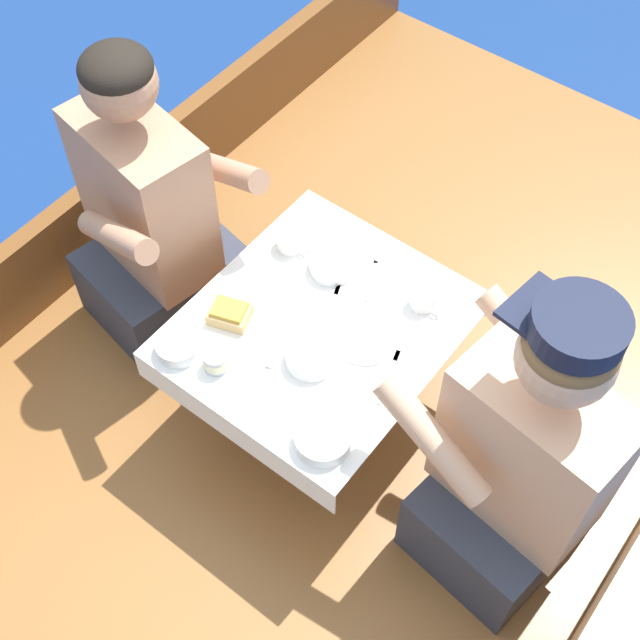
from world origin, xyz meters
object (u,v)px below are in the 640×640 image
at_px(person_starboard, 521,464).
at_px(sandwich, 230,313).
at_px(person_port, 151,222).
at_px(coffee_cup_starboard, 423,298).
at_px(coffee_cup_port, 291,240).
at_px(tin_can, 216,361).

bearing_deg(person_starboard, sandwich, 15.54).
xyz_separation_m(person_port, coffee_cup_starboard, (0.81, 0.21, 0.05)).
height_order(person_port, person_starboard, person_starboard).
height_order(person_port, sandwich, person_port).
distance_m(coffee_cup_port, coffee_cup_starboard, 0.42).
relative_size(sandwich, tin_can, 1.89).
bearing_deg(person_starboard, tin_can, 25.62).
bearing_deg(person_port, person_starboard, 9.08).
distance_m(coffee_cup_port, tin_can, 0.45).
bearing_deg(coffee_cup_starboard, person_starboard, -28.45).
height_order(person_port, coffee_cup_port, person_port).
xyz_separation_m(person_starboard, coffee_cup_starboard, (-0.45, 0.24, 0.04)).
distance_m(person_port, person_starboard, 1.26).
height_order(sandwich, tin_can, sandwich).
bearing_deg(coffee_cup_port, person_port, -158.04).
xyz_separation_m(person_port, coffee_cup_port, (0.40, 0.16, 0.05)).
relative_size(coffee_cup_port, tin_can, 1.60).
xyz_separation_m(person_port, sandwich, (0.43, -0.14, 0.06)).
relative_size(person_port, tin_can, 15.14).
height_order(coffee_cup_port, tin_can, tin_can).
bearing_deg(person_port, sandwich, -7.69).
bearing_deg(person_port, coffee_cup_starboard, 25.23).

